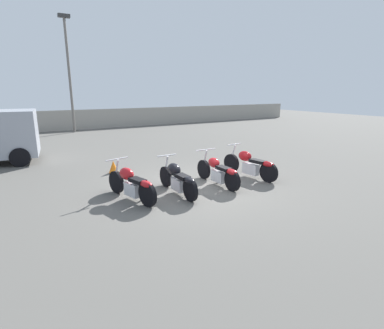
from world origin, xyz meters
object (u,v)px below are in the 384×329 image
(motorcycle_slot_0, at_px, (132,184))
(traffic_cone_near, at_px, (113,167))
(light_pole_left, at_px, (68,65))
(motorcycle_slot_2, at_px, (218,172))
(motorcycle_slot_1, at_px, (178,179))
(motorcycle_slot_3, at_px, (250,164))

(motorcycle_slot_0, xyz_separation_m, traffic_cone_near, (0.37, 2.80, -0.21))
(light_pole_left, xyz_separation_m, traffic_cone_near, (-0.83, -11.46, -4.12))
(motorcycle_slot_0, bearing_deg, light_pole_left, 71.41)
(motorcycle_slot_0, xyz_separation_m, motorcycle_slot_2, (2.61, -0.14, -0.02))
(motorcycle_slot_0, bearing_deg, motorcycle_slot_2, -16.96)
(motorcycle_slot_0, xyz_separation_m, motorcycle_slot_1, (1.22, -0.20, 0.00))
(light_pole_left, relative_size, motorcycle_slot_0, 3.69)
(motorcycle_slot_1, xyz_separation_m, motorcycle_slot_2, (1.39, 0.06, -0.02))
(motorcycle_slot_2, relative_size, motorcycle_slot_3, 0.93)
(motorcycle_slot_1, relative_size, motorcycle_slot_3, 0.92)
(traffic_cone_near, bearing_deg, motorcycle_slot_1, -74.14)
(motorcycle_slot_3, bearing_deg, traffic_cone_near, 134.39)
(motorcycle_slot_2, bearing_deg, traffic_cone_near, 127.05)
(motorcycle_slot_2, height_order, traffic_cone_near, motorcycle_slot_2)
(light_pole_left, relative_size, motorcycle_slot_1, 3.67)
(motorcycle_slot_3, bearing_deg, motorcycle_slot_0, 172.19)
(motorcycle_slot_1, bearing_deg, motorcycle_slot_2, 2.43)
(motorcycle_slot_3, distance_m, traffic_cone_near, 4.57)
(light_pole_left, height_order, motorcycle_slot_1, light_pole_left)
(motorcycle_slot_2, xyz_separation_m, traffic_cone_near, (-2.24, 2.94, -0.20))
(motorcycle_slot_1, bearing_deg, traffic_cone_near, 105.94)
(motorcycle_slot_3, relative_size, traffic_cone_near, 5.24)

